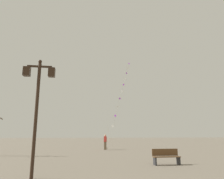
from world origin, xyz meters
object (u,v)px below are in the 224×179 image
at_px(kite_train, 121,93).
at_px(park_bench, 166,157).
at_px(kite_flyer, 105,142).
at_px(twin_lantern_lamp_post, 38,94).

bearing_deg(kite_train, park_bench, -93.91).
bearing_deg(kite_train, kite_flyer, -111.92).
distance_m(twin_lantern_lamp_post, kite_train, 26.33).
bearing_deg(kite_train, twin_lantern_lamp_post, -108.81).
height_order(twin_lantern_lamp_post, park_bench, twin_lantern_lamp_post).
distance_m(kite_train, kite_flyer, 12.50).
bearing_deg(park_bench, kite_train, 85.42).
bearing_deg(twin_lantern_lamp_post, park_bench, 23.62).
height_order(kite_train, park_bench, kite_train).
xyz_separation_m(kite_flyer, park_bench, (2.22, -12.28, -0.45)).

